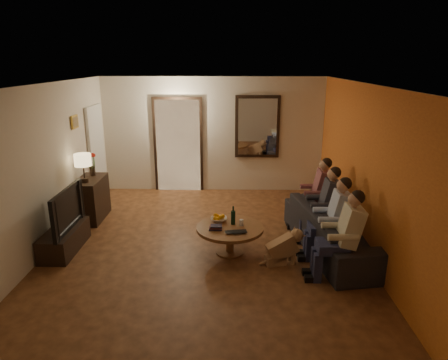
{
  "coord_description": "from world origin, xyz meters",
  "views": [
    {
      "loc": [
        0.42,
        -5.97,
        2.95
      ],
      "look_at": [
        0.3,
        0.3,
        1.05
      ],
      "focal_mm": 32.0,
      "sensor_mm": 36.0,
      "label": 1
    }
  ],
  "objects_px": {
    "table_lamp": "(83,168)",
    "sofa": "(334,229)",
    "dresser": "(91,199)",
    "person_b": "(334,222)",
    "person_c": "(325,208)",
    "dog": "(282,247)",
    "tv_stand": "(65,239)",
    "person_a": "(345,239)",
    "bowl": "(219,219)",
    "tv": "(61,209)",
    "coffee_table": "(230,240)",
    "laptop": "(237,233)",
    "person_d": "(317,196)",
    "wine_bottle": "(233,215)"
  },
  "relations": [
    {
      "from": "table_lamp",
      "to": "sofa",
      "type": "xyz_separation_m",
      "value": [
        4.32,
        -1.0,
        -0.73
      ]
    },
    {
      "from": "dresser",
      "to": "person_b",
      "type": "height_order",
      "value": "person_b"
    },
    {
      "from": "person_c",
      "to": "dog",
      "type": "distance_m",
      "value": 1.16
    },
    {
      "from": "tv_stand",
      "to": "person_c",
      "type": "xyz_separation_m",
      "value": [
        4.22,
        0.41,
        0.42
      ]
    },
    {
      "from": "person_a",
      "to": "bowl",
      "type": "bearing_deg",
      "value": 151.1
    },
    {
      "from": "tv_stand",
      "to": "bowl",
      "type": "bearing_deg",
      "value": 3.96
    },
    {
      "from": "tv_stand",
      "to": "tv",
      "type": "distance_m",
      "value": 0.52
    },
    {
      "from": "bowl",
      "to": "tv",
      "type": "bearing_deg",
      "value": -176.04
    },
    {
      "from": "dresser",
      "to": "sofa",
      "type": "relative_size",
      "value": 0.38
    },
    {
      "from": "person_b",
      "to": "coffee_table",
      "type": "height_order",
      "value": "person_b"
    },
    {
      "from": "person_a",
      "to": "laptop",
      "type": "height_order",
      "value": "person_a"
    },
    {
      "from": "person_a",
      "to": "person_c",
      "type": "height_order",
      "value": "same"
    },
    {
      "from": "dresser",
      "to": "coffee_table",
      "type": "relative_size",
      "value": 0.86
    },
    {
      "from": "person_a",
      "to": "table_lamp",
      "type": "bearing_deg",
      "value": 155.76
    },
    {
      "from": "dog",
      "to": "coffee_table",
      "type": "bearing_deg",
      "value": 142.84
    },
    {
      "from": "person_b",
      "to": "laptop",
      "type": "bearing_deg",
      "value": -174.72
    },
    {
      "from": "table_lamp",
      "to": "person_d",
      "type": "distance_m",
      "value": 4.25
    },
    {
      "from": "tv",
      "to": "sofa",
      "type": "height_order",
      "value": "tv"
    },
    {
      "from": "person_a",
      "to": "person_d",
      "type": "relative_size",
      "value": 1.0
    },
    {
      "from": "sofa",
      "to": "person_d",
      "type": "relative_size",
      "value": 1.98
    },
    {
      "from": "dog",
      "to": "wine_bottle",
      "type": "distance_m",
      "value": 0.91
    },
    {
      "from": "dog",
      "to": "person_b",
      "type": "bearing_deg",
      "value": -0.55
    },
    {
      "from": "tv_stand",
      "to": "person_a",
      "type": "xyz_separation_m",
      "value": [
        4.22,
        -0.79,
        0.42
      ]
    },
    {
      "from": "person_a",
      "to": "dog",
      "type": "distance_m",
      "value": 0.94
    },
    {
      "from": "person_a",
      "to": "person_c",
      "type": "bearing_deg",
      "value": 90.0
    },
    {
      "from": "dog",
      "to": "laptop",
      "type": "bearing_deg",
      "value": 161.42
    },
    {
      "from": "dresser",
      "to": "tv_stand",
      "type": "relative_size",
      "value": 0.82
    },
    {
      "from": "person_d",
      "to": "bowl",
      "type": "distance_m",
      "value": 1.94
    },
    {
      "from": "tv",
      "to": "laptop",
      "type": "bearing_deg",
      "value": -96.81
    },
    {
      "from": "tv",
      "to": "coffee_table",
      "type": "height_order",
      "value": "tv"
    },
    {
      "from": "coffee_table",
      "to": "person_a",
      "type": "bearing_deg",
      "value": -25.41
    },
    {
      "from": "tv",
      "to": "person_a",
      "type": "distance_m",
      "value": 4.29
    },
    {
      "from": "person_a",
      "to": "person_b",
      "type": "bearing_deg",
      "value": 90.0
    },
    {
      "from": "tv",
      "to": "dresser",
      "type": "bearing_deg",
      "value": 0.0
    },
    {
      "from": "laptop",
      "to": "wine_bottle",
      "type": "bearing_deg",
      "value": 88.05
    },
    {
      "from": "table_lamp",
      "to": "coffee_table",
      "type": "height_order",
      "value": "table_lamp"
    },
    {
      "from": "bowl",
      "to": "laptop",
      "type": "relative_size",
      "value": 0.79
    },
    {
      "from": "bowl",
      "to": "person_a",
      "type": "bearing_deg",
      "value": -28.9
    },
    {
      "from": "tv",
      "to": "wine_bottle",
      "type": "distance_m",
      "value": 2.7
    },
    {
      "from": "table_lamp",
      "to": "laptop",
      "type": "relative_size",
      "value": 1.64
    },
    {
      "from": "tv",
      "to": "wine_bottle",
      "type": "xyz_separation_m",
      "value": [
        2.7,
        0.05,
        -0.1
      ]
    },
    {
      "from": "dresser",
      "to": "person_a",
      "type": "bearing_deg",
      "value": -26.68
    },
    {
      "from": "person_b",
      "to": "laptop",
      "type": "distance_m",
      "value": 1.48
    },
    {
      "from": "dresser",
      "to": "person_c",
      "type": "distance_m",
      "value": 4.32
    },
    {
      "from": "dresser",
      "to": "wine_bottle",
      "type": "distance_m",
      "value": 3.0
    },
    {
      "from": "dresser",
      "to": "laptop",
      "type": "bearing_deg",
      "value": -31.03
    },
    {
      "from": "tv",
      "to": "wine_bottle",
      "type": "bearing_deg",
      "value": -88.92
    },
    {
      "from": "person_b",
      "to": "coffee_table",
      "type": "distance_m",
      "value": 1.62
    },
    {
      "from": "person_a",
      "to": "sofa",
      "type": "bearing_deg",
      "value": 83.66
    },
    {
      "from": "dog",
      "to": "tv_stand",
      "type": "bearing_deg",
      "value": 159.54
    }
  ]
}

